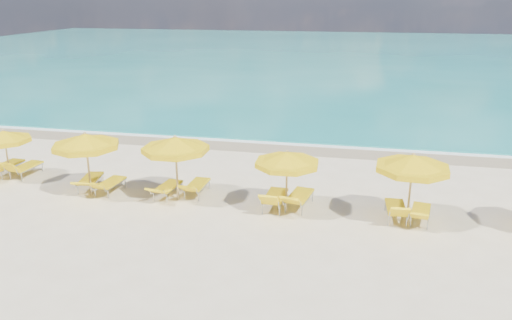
# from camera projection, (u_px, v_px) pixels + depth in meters

# --- Properties ---
(ground_plane) EXTENTS (120.00, 120.00, 0.00)m
(ground_plane) POSITION_uv_depth(u_px,v_px,m) (247.00, 205.00, 17.63)
(ground_plane) COLOR beige
(ocean) EXTENTS (120.00, 80.00, 0.30)m
(ocean) POSITION_uv_depth(u_px,v_px,m) (333.00, 55.00, 62.20)
(ocean) COLOR #167F7A
(ocean) RESTS_ON ground
(wet_sand_band) EXTENTS (120.00, 2.60, 0.01)m
(wet_sand_band) POSITION_uv_depth(u_px,v_px,m) (281.00, 146.00, 24.50)
(wet_sand_band) COLOR tan
(wet_sand_band) RESTS_ON ground
(foam_line) EXTENTS (120.00, 1.20, 0.03)m
(foam_line) POSITION_uv_depth(u_px,v_px,m) (283.00, 142.00, 25.24)
(foam_line) COLOR white
(foam_line) RESTS_ON ground
(whitecap_near) EXTENTS (14.00, 0.36, 0.05)m
(whitecap_near) POSITION_uv_depth(u_px,v_px,m) (218.00, 102.00, 34.60)
(whitecap_near) COLOR white
(whitecap_near) RESTS_ON ground
(whitecap_far) EXTENTS (18.00, 0.30, 0.05)m
(whitecap_far) POSITION_uv_depth(u_px,v_px,m) (418.00, 92.00, 38.33)
(whitecap_far) COLOR white
(whitecap_far) RESTS_ON ground
(umbrella_1) EXTENTS (2.70, 2.70, 2.07)m
(umbrella_1) POSITION_uv_depth(u_px,v_px,m) (4.00, 137.00, 19.58)
(umbrella_1) COLOR tan
(umbrella_1) RESTS_ON ground
(umbrella_2) EXTENTS (2.46, 2.46, 2.43)m
(umbrella_2) POSITION_uv_depth(u_px,v_px,m) (86.00, 142.00, 17.85)
(umbrella_2) COLOR tan
(umbrella_2) RESTS_ON ground
(umbrella_3) EXTENTS (3.12, 3.12, 2.43)m
(umbrella_3) POSITION_uv_depth(u_px,v_px,m) (175.00, 145.00, 17.46)
(umbrella_3) COLOR tan
(umbrella_3) RESTS_ON ground
(umbrella_4) EXTENTS (2.92, 2.92, 2.23)m
(umbrella_4) POSITION_uv_depth(u_px,v_px,m) (287.00, 159.00, 16.48)
(umbrella_4) COLOR tan
(umbrella_4) RESTS_ON ground
(umbrella_5) EXTENTS (2.99, 2.99, 2.40)m
(umbrella_5) POSITION_uv_depth(u_px,v_px,m) (413.00, 163.00, 15.63)
(umbrella_5) COLOR tan
(umbrella_5) RESTS_ON ground
(lounger_1_left) EXTENTS (0.75, 2.06, 0.73)m
(lounger_1_left) POSITION_uv_depth(u_px,v_px,m) (6.00, 169.00, 20.55)
(lounger_1_left) COLOR #A5A8AD
(lounger_1_left) RESTS_ON ground
(lounger_1_right) EXTENTS (0.75, 1.85, 0.90)m
(lounger_1_right) POSITION_uv_depth(u_px,v_px,m) (26.00, 170.00, 20.43)
(lounger_1_right) COLOR #A5A8AD
(lounger_1_right) RESTS_ON ground
(lounger_2_left) EXTENTS (0.97, 2.01, 0.72)m
(lounger_2_left) POSITION_uv_depth(u_px,v_px,m) (90.00, 183.00, 19.06)
(lounger_2_left) COLOR #A5A8AD
(lounger_2_left) RESTS_ON ground
(lounger_2_right) EXTENTS (0.75, 1.86, 0.78)m
(lounger_2_right) POSITION_uv_depth(u_px,v_px,m) (110.00, 187.00, 18.71)
(lounger_2_right) COLOR #A5A8AD
(lounger_2_right) RESTS_ON ground
(lounger_3_left) EXTENTS (0.79, 1.89, 0.72)m
(lounger_3_left) POSITION_uv_depth(u_px,v_px,m) (167.00, 191.00, 18.33)
(lounger_3_left) COLOR #A5A8AD
(lounger_3_left) RESTS_ON ground
(lounger_3_right) EXTENTS (0.67, 1.87, 0.78)m
(lounger_3_right) POSITION_uv_depth(u_px,v_px,m) (197.00, 189.00, 18.49)
(lounger_3_right) COLOR #A5A8AD
(lounger_3_right) RESTS_ON ground
(lounger_4_left) EXTENTS (0.75, 1.99, 0.93)m
(lounger_4_left) POSITION_uv_depth(u_px,v_px,m) (275.00, 201.00, 17.33)
(lounger_4_left) COLOR #A5A8AD
(lounger_4_left) RESTS_ON ground
(lounger_4_right) EXTENTS (0.99, 2.10, 0.87)m
(lounger_4_right) POSITION_uv_depth(u_px,v_px,m) (299.00, 201.00, 17.35)
(lounger_4_right) COLOR #A5A8AD
(lounger_4_right) RESTS_ON ground
(lounger_5_left) EXTENTS (0.72, 1.86, 0.88)m
(lounger_5_left) POSITION_uv_depth(u_px,v_px,m) (396.00, 213.00, 16.47)
(lounger_5_left) COLOR #A5A8AD
(lounger_5_left) RESTS_ON ground
(lounger_5_right) EXTENTS (0.85, 1.83, 0.75)m
(lounger_5_right) POSITION_uv_depth(u_px,v_px,m) (420.00, 216.00, 16.29)
(lounger_5_right) COLOR #A5A8AD
(lounger_5_right) RESTS_ON ground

